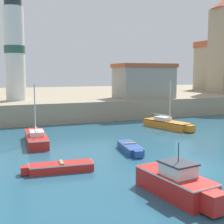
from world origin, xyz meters
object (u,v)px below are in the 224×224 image
at_px(motorboat_red_5, 177,183).
at_px(harbor_shed_near_wharf, 144,81).
at_px(dinghy_red_1, 60,167).
at_px(sailboat_orange_0, 167,124).
at_px(lighthouse, 14,47).
at_px(dinghy_blue_3, 130,148).
at_px(sailboat_red_9, 36,138).

xyz_separation_m(motorboat_red_5, harbor_shed_near_wharf, (11.43, 25.17, 3.95)).
bearing_deg(dinghy_red_1, sailboat_orange_0, 36.63).
height_order(motorboat_red_5, lighthouse, lighthouse).
relative_size(dinghy_blue_3, lighthouse, 0.30).
height_order(sailboat_orange_0, dinghy_blue_3, sailboat_orange_0).
relative_size(dinghy_red_1, harbor_shed_near_wharf, 0.54).
bearing_deg(motorboat_red_5, harbor_shed_near_wharf, 65.59).
height_order(motorboat_red_5, harbor_shed_near_wharf, harbor_shed_near_wharf).
distance_m(dinghy_blue_3, motorboat_red_5, 8.29).
relative_size(lighthouse, harbor_shed_near_wharf, 1.71).
bearing_deg(lighthouse, dinghy_red_1, -89.04).
height_order(dinghy_red_1, sailboat_red_9, sailboat_red_9).
bearing_deg(sailboat_red_9, harbor_shed_near_wharf, 36.71).
xyz_separation_m(sailboat_orange_0, sailboat_red_9, (-13.44, -1.99, 0.01)).
bearing_deg(harbor_shed_near_wharf, sailboat_red_9, -143.29).
relative_size(dinghy_red_1, sailboat_red_9, 0.66).
bearing_deg(motorboat_red_5, sailboat_orange_0, 59.50).
bearing_deg(motorboat_red_5, dinghy_blue_3, 79.60).
xyz_separation_m(sailboat_orange_0, dinghy_red_1, (-13.26, -9.86, -0.19)).
bearing_deg(dinghy_red_1, lighthouse, 90.96).
relative_size(dinghy_red_1, lighthouse, 0.32).
bearing_deg(dinghy_blue_3, sailboat_red_9, 138.26).
xyz_separation_m(dinghy_red_1, sailboat_red_9, (-0.17, 7.87, 0.19)).
bearing_deg(sailboat_orange_0, motorboat_red_5, -120.50).
distance_m(motorboat_red_5, sailboat_red_9, 14.09).
distance_m(dinghy_red_1, dinghy_blue_3, 6.28).
xyz_separation_m(dinghy_blue_3, motorboat_red_5, (-1.50, -8.15, 0.33)).
height_order(dinghy_blue_3, lighthouse, lighthouse).
xyz_separation_m(dinghy_red_1, harbor_shed_near_wharf, (15.63, 19.65, 4.30)).
distance_m(sailboat_orange_0, dinghy_blue_3, 10.47).
height_order(dinghy_blue_3, sailboat_red_9, sailboat_red_9).
xyz_separation_m(dinghy_blue_3, lighthouse, (-6.07, 19.51, 8.32)).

